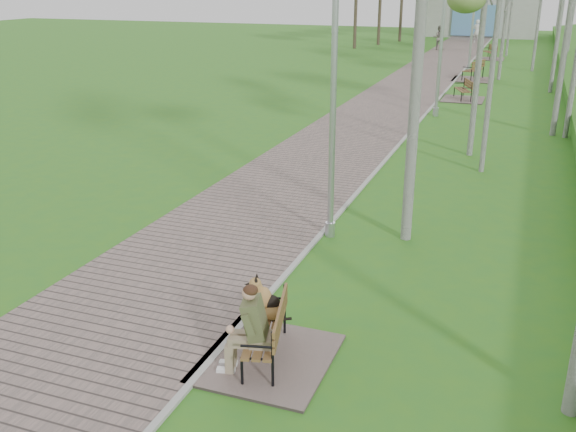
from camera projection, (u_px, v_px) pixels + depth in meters
name	position (u px, v px, depth m)	size (l,w,h in m)	color
ground	(327.00, 229.00, 13.20)	(120.00, 120.00, 0.00)	#2E6F23
walkway	(419.00, 80.00, 32.66)	(3.50, 67.00, 0.04)	#675953
kerb	(454.00, 82.00, 32.09)	(0.10, 67.00, 0.05)	#999993
building_north	(479.00, 13.00, 57.80)	(10.00, 5.20, 4.00)	#9E9E99
bench_main	(260.00, 334.00, 8.51)	(1.67, 1.85, 1.45)	#675953
bench_second	(462.00, 95.00, 27.32)	(1.71, 1.90, 1.05)	#675953
bench_third	(473.00, 75.00, 32.76)	(2.00, 2.23, 1.23)	#675953
bench_far	(489.00, 56.00, 41.33)	(1.81, 2.01, 1.11)	#675953
lamp_post_near	(333.00, 119.00, 12.01)	(0.20, 0.20, 5.09)	#A2A5AB
lamp_post_second	(441.00, 47.00, 23.24)	(0.21, 0.21, 5.45)	#A2A5AB
lamp_post_third	(473.00, 22.00, 35.71)	(0.22, 0.22, 5.58)	#A2A5AB
lamp_post_far	(501.00, 6.00, 56.12)	(0.22, 0.22, 5.75)	#A2A5AB
pedestrian_near	(477.00, 31.00, 51.51)	(0.67, 0.44, 1.83)	silver
pedestrian_far	(439.00, 38.00, 46.34)	(0.84, 0.65, 1.73)	slate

